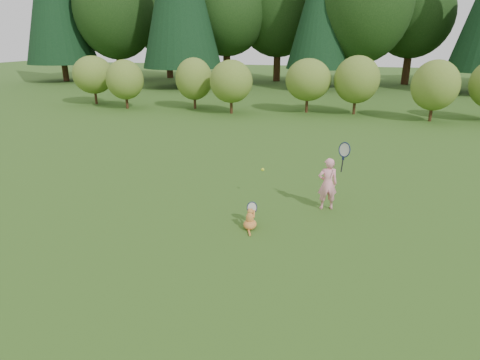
% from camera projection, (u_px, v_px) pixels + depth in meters
% --- Properties ---
extents(ground, '(100.00, 100.00, 0.00)m').
position_uv_depth(ground, '(221.00, 223.00, 8.35)').
color(ground, '#314F16').
rests_on(ground, ground).
extents(shrub_row, '(28.00, 3.00, 2.80)m').
position_uv_depth(shrub_row, '(301.00, 86.00, 19.69)').
color(shrub_row, '#547123').
rests_on(shrub_row, ground).
extents(child, '(0.69, 0.47, 1.78)m').
position_uv_depth(child, '(328.00, 183.00, 8.85)').
color(child, pink).
rests_on(child, ground).
extents(cat, '(0.32, 0.60, 0.61)m').
position_uv_depth(cat, '(250.00, 218.00, 8.05)').
color(cat, '#B35F22').
rests_on(cat, ground).
extents(tennis_ball, '(0.07, 0.07, 0.07)m').
position_uv_depth(tennis_ball, '(263.00, 170.00, 9.48)').
color(tennis_ball, '#A7CD18').
rests_on(tennis_ball, ground).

